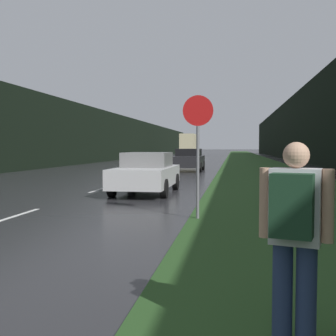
% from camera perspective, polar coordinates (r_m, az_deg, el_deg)
% --- Properties ---
extents(grass_verge, '(6.00, 240.00, 0.02)m').
position_cam_1_polar(grass_verge, '(40.03, 11.72, 0.48)').
color(grass_verge, '#26471E').
rests_on(grass_verge, ground_plane).
extents(lane_stripe_b, '(0.12, 3.00, 0.01)m').
position_cam_1_polar(lane_stripe_b, '(10.35, -20.91, -6.39)').
color(lane_stripe_b, silver).
rests_on(lane_stripe_b, ground_plane).
extents(lane_stripe_c, '(0.12, 3.00, 0.01)m').
position_cam_1_polar(lane_stripe_c, '(16.73, -8.92, -2.76)').
color(lane_stripe_c, silver).
rests_on(lane_stripe_c, ground_plane).
extents(lane_stripe_d, '(0.12, 3.00, 0.01)m').
position_cam_1_polar(lane_stripe_d, '(23.47, -3.70, -1.13)').
color(lane_stripe_d, silver).
rests_on(lane_stripe_d, ground_plane).
extents(lane_stripe_e, '(0.12, 3.00, 0.01)m').
position_cam_1_polar(lane_stripe_e, '(30.33, -0.83, -0.22)').
color(lane_stripe_e, silver).
rests_on(lane_stripe_e, ground_plane).
extents(lane_stripe_f, '(0.12, 3.00, 0.01)m').
position_cam_1_polar(lane_stripe_f, '(37.24, 0.98, 0.35)').
color(lane_stripe_f, silver).
rests_on(lane_stripe_f, ground_plane).
extents(treeline_far_side, '(2.00, 140.00, 5.71)m').
position_cam_1_polar(treeline_far_side, '(52.22, -8.09, 4.17)').
color(treeline_far_side, black).
rests_on(treeline_far_side, ground_plane).
extents(treeline_near_side, '(2.00, 140.00, 7.87)m').
position_cam_1_polar(treeline_near_side, '(50.64, 18.02, 5.32)').
color(treeline_near_side, black).
rests_on(treeline_near_side, ground_plane).
extents(stop_sign, '(0.69, 0.07, 2.79)m').
position_cam_1_polar(stop_sign, '(9.46, 4.06, 3.36)').
color(stop_sign, slate).
rests_on(stop_sign, ground_plane).
extents(hitchhiker_with_backpack, '(0.56, 0.48, 1.67)m').
position_cam_1_polar(hitchhiker_with_backpack, '(3.54, 16.75, -8.19)').
color(hitchhiker_with_backpack, navy).
rests_on(hitchhiker_with_backpack, ground_plane).
extents(car_passing_near, '(1.93, 4.35, 1.44)m').
position_cam_1_polar(car_passing_near, '(14.94, -2.92, -0.65)').
color(car_passing_near, '#BCBCBC').
rests_on(car_passing_near, ground_plane).
extents(car_passing_far, '(2.03, 4.53, 1.51)m').
position_cam_1_polar(car_passing_far, '(28.83, 2.79, 1.13)').
color(car_passing_far, black).
rests_on(car_passing_far, ground_plane).
extents(delivery_truck, '(2.42, 6.86, 3.70)m').
position_cam_1_polar(delivery_truck, '(67.79, 2.81, 3.10)').
color(delivery_truck, '#6E684F').
rests_on(delivery_truck, ground_plane).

